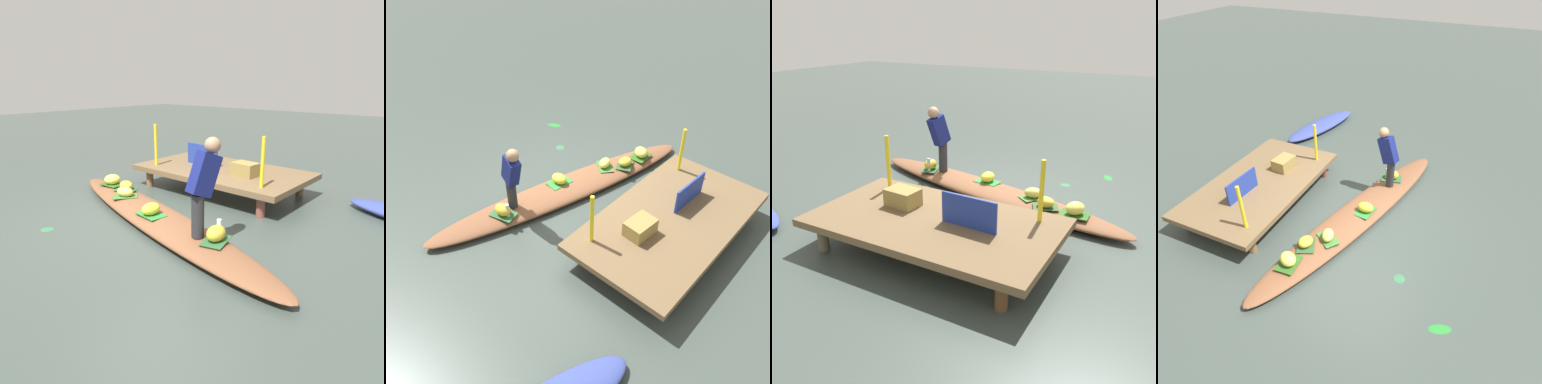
% 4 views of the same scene
% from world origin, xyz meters
% --- Properties ---
extents(canal_water, '(40.00, 40.00, 0.00)m').
position_xyz_m(canal_water, '(0.00, 0.00, 0.00)').
color(canal_water, '#3C4741').
rests_on(canal_water, ground).
extents(dock_platform, '(3.20, 1.80, 0.44)m').
position_xyz_m(dock_platform, '(-0.24, 2.00, 0.38)').
color(dock_platform, brown).
rests_on(dock_platform, ground).
extents(vendor_boat, '(5.30, 2.02, 0.20)m').
position_xyz_m(vendor_boat, '(0.00, 0.00, 0.10)').
color(vendor_boat, brown).
rests_on(vendor_boat, ground).
extents(leaf_mat_0, '(0.43, 0.33, 0.01)m').
position_xyz_m(leaf_mat_0, '(-1.65, 0.46, 0.21)').
color(leaf_mat_0, '#2C5B1D').
rests_on(leaf_mat_0, vendor_boat).
extents(banana_bunch_0, '(0.36, 0.37, 0.19)m').
position_xyz_m(banana_bunch_0, '(-1.65, 0.46, 0.30)').
color(banana_bunch_0, '#F7E354').
rests_on(banana_bunch_0, vendor_boat).
extents(leaf_mat_1, '(0.45, 0.33, 0.01)m').
position_xyz_m(leaf_mat_1, '(0.05, -0.13, 0.21)').
color(leaf_mat_1, '#2B7D32').
rests_on(leaf_mat_1, vendor_boat).
extents(banana_bunch_1, '(0.22, 0.31, 0.18)m').
position_xyz_m(banana_bunch_1, '(0.05, -0.13, 0.29)').
color(banana_bunch_1, yellow).
rests_on(banana_bunch_1, vendor_boat).
extents(leaf_mat_2, '(0.46, 0.41, 0.01)m').
position_xyz_m(leaf_mat_2, '(-1.19, 0.42, 0.21)').
color(leaf_mat_2, '#2D522A').
rests_on(leaf_mat_2, vendor_boat).
extents(banana_bunch_2, '(0.31, 0.27, 0.16)m').
position_xyz_m(banana_bunch_2, '(-1.19, 0.42, 0.28)').
color(banana_bunch_2, gold).
rests_on(banana_bunch_2, vendor_boat).
extents(leaf_mat_3, '(0.45, 0.48, 0.01)m').
position_xyz_m(leaf_mat_3, '(-0.90, 0.16, 0.21)').
color(leaf_mat_3, '#3A732F').
rests_on(leaf_mat_3, vendor_boat).
extents(banana_bunch_3, '(0.34, 0.28, 0.16)m').
position_xyz_m(banana_bunch_3, '(-0.90, 0.16, 0.29)').
color(banana_bunch_3, '#E7CF58').
rests_on(banana_bunch_3, vendor_boat).
extents(leaf_mat_4, '(0.37, 0.47, 0.01)m').
position_xyz_m(leaf_mat_4, '(1.29, -0.22, 0.21)').
color(leaf_mat_4, '#2D5E32').
rests_on(leaf_mat_4, vendor_boat).
extents(banana_bunch_4, '(0.24, 0.31, 0.20)m').
position_xyz_m(banana_bunch_4, '(1.29, -0.22, 0.30)').
color(banana_bunch_4, gold).
rests_on(banana_bunch_4, vendor_boat).
extents(vendor_person, '(0.28, 0.47, 1.23)m').
position_xyz_m(vendor_person, '(1.06, -0.18, 0.90)').
color(vendor_person, '#28282D').
rests_on(vendor_person, vendor_boat).
extents(water_bottle, '(0.06, 0.06, 0.25)m').
position_xyz_m(water_bottle, '(1.27, -0.12, 0.32)').
color(water_bottle, silver).
rests_on(water_bottle, vendor_boat).
extents(market_banner, '(0.77, 0.06, 0.41)m').
position_xyz_m(market_banner, '(-0.74, 2.00, 0.65)').
color(market_banner, navy).
rests_on(market_banner, dock_platform).
extents(railing_post_west, '(0.06, 0.06, 0.81)m').
position_xyz_m(railing_post_west, '(-1.44, 1.40, 0.85)').
color(railing_post_west, yellow).
rests_on(railing_post_west, dock_platform).
extents(railing_post_east, '(0.06, 0.06, 0.81)m').
position_xyz_m(railing_post_east, '(0.96, 1.40, 0.85)').
color(railing_post_east, yellow).
rests_on(railing_post_east, dock_platform).
extents(produce_crate, '(0.46, 0.35, 0.24)m').
position_xyz_m(produce_crate, '(0.38, 1.84, 0.56)').
color(produce_crate, olive).
rests_on(produce_crate, dock_platform).
extents(drifting_plant_0, '(0.27, 0.35, 0.01)m').
position_xyz_m(drifting_plant_0, '(-1.65, -1.95, 0.00)').
color(drifting_plant_0, '#247F2E').
rests_on(drifting_plant_0, ground).
extents(drifting_plant_1, '(0.25, 0.25, 0.01)m').
position_xyz_m(drifting_plant_1, '(-1.05, -1.18, 0.00)').
color(drifting_plant_1, '#326B43').
rests_on(drifting_plant_1, ground).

